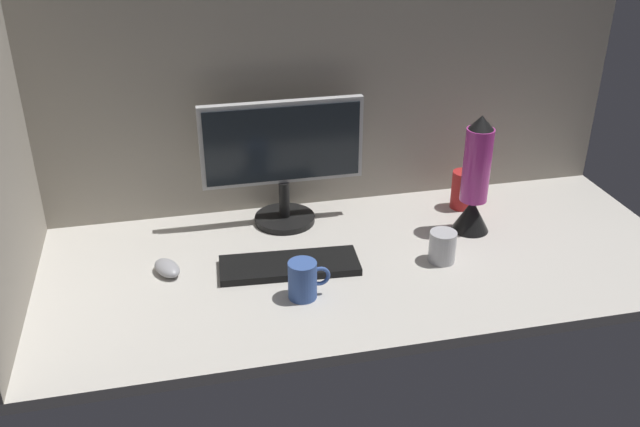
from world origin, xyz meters
TOP-DOWN VIEW (x-y plane):
  - ground_plane at (0.00, 0.00)cm, footprint 180.00×80.00cm
  - cubicle_wall_back at (0.00, 37.50)cm, footprint 180.00×5.00cm
  - monitor at (-15.82, 25.12)cm, footprint 47.06×18.00cm
  - keyboard at (-19.35, -2.13)cm, footprint 37.81×15.52cm
  - mouse at (-51.14, 2.60)cm, footprint 9.11×11.06cm
  - mug_steel at (21.70, -7.15)cm, footprint 7.29×7.29cm
  - mug_red_plastic at (39.49, 21.73)cm, footprint 6.76×6.76cm
  - mug_ceramic_blue at (-18.29, -15.85)cm, footprint 10.68×7.20cm
  - lava_lamp at (36.38, 7.46)cm, footprint 10.80×10.80cm

SIDE VIEW (x-z plane):
  - ground_plane at x=0.00cm, z-range -3.00..0.00cm
  - keyboard at x=-19.35cm, z-range 0.00..2.00cm
  - mouse at x=-51.14cm, z-range 0.00..3.40cm
  - mug_steel at x=21.70cm, z-range 0.00..8.76cm
  - mug_ceramic_blue at x=-18.29cm, z-range 0.03..9.94cm
  - mug_red_plastic at x=39.49cm, z-range 0.00..12.02cm
  - lava_lamp at x=36.38cm, z-range -2.84..32.49cm
  - monitor at x=-15.82cm, z-range 2.44..39.79cm
  - cubicle_wall_back at x=0.00cm, z-range 0.00..78.14cm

